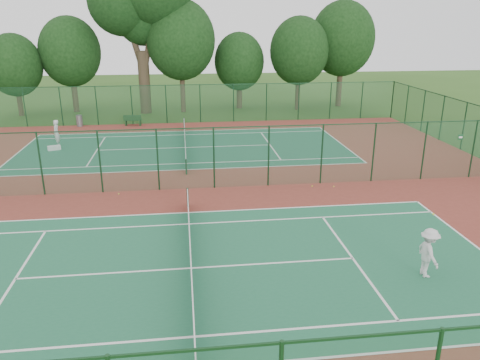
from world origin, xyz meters
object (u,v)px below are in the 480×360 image
player_far (56,133)px  bench (133,120)px  player_near (428,253)px  kit_bag (54,148)px  big_tree (140,0)px  trash_bin (79,121)px

player_far → bench: (4.91, 6.79, -0.51)m
player_near → kit_bag: player_near is taller
big_tree → player_near: bearing=-70.3°
player_near → trash_bin: player_near is taller
player_near → bench: bearing=24.1°
player_far → trash_bin: size_ratio=2.01×
player_near → trash_bin: bearing=31.1°
kit_bag → big_tree: bearing=45.4°
bench → player_far: bearing=-118.8°
bench → player_near: bearing=-57.6°
player_far → trash_bin: 7.17m
trash_bin → kit_bag: trash_bin is taller
bench → big_tree: bearing=89.3°
trash_bin → big_tree: (5.58, 6.03, 10.26)m
trash_bin → bench: trash_bin is taller
player_far → kit_bag: (-0.03, -1.00, -0.84)m
trash_bin → bench: (4.70, -0.35, 0.01)m
trash_bin → kit_bag: size_ratio=1.11×
kit_bag → big_tree: (5.81, 14.18, 10.59)m
bench → big_tree: big_tree is taller
player_near → bench: (-13.16, 27.85, -0.44)m
big_tree → player_far: bearing=-113.7°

